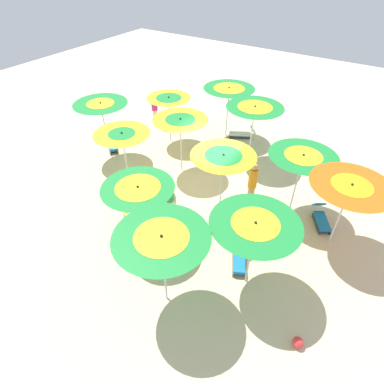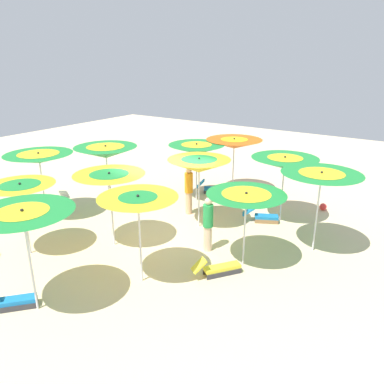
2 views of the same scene
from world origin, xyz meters
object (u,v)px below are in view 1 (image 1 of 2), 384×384
Objects in this scene: beach_umbrella_5 at (223,161)px; lounger_1 at (241,134)px; lounger_2 at (113,145)px; lounger_3 at (239,258)px; beachgoer_0 at (252,184)px; beach_umbrella_1 at (302,160)px; beach_umbrella_11 at (101,108)px; beachgoer_2 at (170,198)px; beach_umbrella_9 at (138,191)px; beach_umbrella_4 at (255,229)px; beach_umbrella_8 at (162,241)px; beach_umbrella_7 at (169,101)px; beach_umbrella_3 at (229,92)px; lounger_0 at (321,219)px; beach_umbrella_10 at (122,139)px; beach_umbrella_6 at (180,123)px; beach_umbrella_0 at (350,190)px; lounger_4 at (130,219)px; beach_umbrella_2 at (254,112)px; beach_ball at (298,342)px; beachgoer_1 at (155,108)px.

beach_umbrella_5 is 1.92× the size of lounger_1.
lounger_1 reaches higher than lounger_2.
lounger_3 is 0.71× the size of beachgoer_0.
lounger_3 is (3.10, -0.46, -1.89)m from beach_umbrella_1.
beach_umbrella_11 is 1.49× the size of beachgoer_2.
lounger_3 is at bearing 104.09° from beach_umbrella_9.
beach_umbrella_8 is at bearing -42.99° from beach_umbrella_4.
beach_umbrella_1 reaches higher than beachgoer_0.
beach_umbrella_7 is at bearing 9.43° from lounger_1.
beach_umbrella_7 reaches higher than beachgoer_0.
lounger_1 is at bearing -134.93° from beach_umbrella_1.
beach_umbrella_8 is (8.71, 2.90, 0.07)m from beach_umbrella_3.
beachgoer_2 reaches higher than lounger_0.
lounger_3 is at bearing 78.89° from beach_umbrella_10.
beach_umbrella_0 is at bearing 83.24° from beach_umbrella_6.
lounger_3 is at bearing 31.17° from beach_umbrella_3.
beach_umbrella_9 is at bearing -125.59° from beach_umbrella_8.
beach_umbrella_8 is at bearing -35.37° from beach_umbrella_0.
lounger_2 is (-3.46, -4.72, -1.74)m from beach_umbrella_9.
beach_umbrella_0 is 0.96× the size of beach_umbrella_8.
beach_umbrella_0 is at bearing 60.63° from lounger_4.
beach_umbrella_2 reaches higher than lounger_0.
beach_umbrella_11 is at bearing -123.84° from beach_umbrella_9.
lounger_3 is (2.32, -2.05, -1.90)m from beach_umbrella_0.
beach_umbrella_6 is at bearing -162.85° from beach_umbrella_9.
beach_umbrella_1 is 2.50m from beach_umbrella_5.
lounger_0 is (0.04, 5.72, -1.91)m from beach_umbrella_6.
lounger_0 is (-5.11, 2.66, -2.05)m from beach_umbrella_8.
beach_umbrella_0 is at bearing -165.98° from beachgoer_2.
beach_umbrella_4 reaches higher than beach_umbrella_6.
lounger_4 is (0.01, -4.27, -1.90)m from beach_umbrella_4.
beach_umbrella_1 is 2.19m from lounger_0.
beach_umbrella_5 reaches higher than beach_umbrella_0.
beach_umbrella_5 is at bearing 78.52° from lounger_4.
beach_ball is (4.14, 9.97, -0.07)m from lounger_2.
beach_ball is (3.08, 3.84, -2.01)m from beach_umbrella_5.
beachgoer_2 is at bearing -90.77° from lounger_0.
beach_umbrella_0 reaches higher than lounger_3.
beachgoer_1 is at bearing -144.59° from beach_umbrella_9.
beach_umbrella_3 is 9.11× the size of beach_ball.
lounger_1 is 6.38m from beachgoer_2.
lounger_0 is at bearing 42.92° from lounger_2.
beach_umbrella_10 is 2.78m from lounger_4.
beach_umbrella_8 reaches higher than beachgoer_0.
beach_umbrella_10 reaches higher than beach_umbrella_4.
lounger_0 is at bearing 113.45° from beach_umbrella_5.
beach_umbrella_5 is (3.63, 0.59, -0.07)m from beach_umbrella_2.
beach_umbrella_0 is 1.77m from beach_umbrella_1.
beach_umbrella_5 is 0.98× the size of beach_umbrella_8.
beach_umbrella_4 is 2.92m from beach_umbrella_5.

